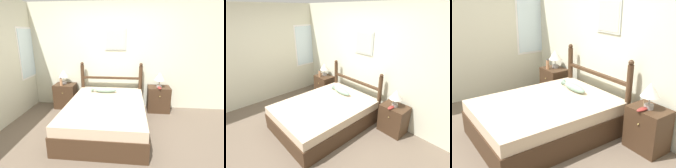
{
  "view_description": "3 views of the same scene",
  "coord_description": "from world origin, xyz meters",
  "views": [
    {
      "loc": [
        0.37,
        -2.57,
        1.83
      ],
      "look_at": [
        0.02,
        0.93,
        0.8
      ],
      "focal_mm": 28.0,
      "sensor_mm": 36.0,
      "label": 1
    },
    {
      "loc": [
        2.55,
        -1.43,
        2.41
      ],
      "look_at": [
        -0.16,
        1.05,
        0.81
      ],
      "focal_mm": 28.0,
      "sensor_mm": 36.0,
      "label": 2
    },
    {
      "loc": [
        3.0,
        -1.25,
        2.05
      ],
      "look_at": [
        -0.13,
        0.94,
        0.7
      ],
      "focal_mm": 42.0,
      "sensor_mm": 36.0,
      "label": 3
    }
  ],
  "objects": [
    {
      "name": "bottle",
      "position": [
        -1.27,
        1.35,
        0.7
      ],
      "size": [
        0.06,
        0.06,
        0.21
      ],
      "color": "tan",
      "rests_on": "nightstand_left"
    },
    {
      "name": "table_lamp_right",
      "position": [
        1.08,
        1.45,
        0.85
      ],
      "size": [
        0.25,
        0.25,
        0.36
      ],
      "color": "gray",
      "rests_on": "nightstand_right"
    },
    {
      "name": "ground_plane",
      "position": [
        0.0,
        0.0,
        0.0
      ],
      "size": [
        16.0,
        16.0,
        0.0
      ],
      "primitive_type": "plane",
      "color": "brown"
    },
    {
      "name": "nightstand_right",
      "position": [
        1.09,
        1.47,
        0.3
      ],
      "size": [
        0.51,
        0.42,
        0.61
      ],
      "color": "#3D2819",
      "rests_on": "ground_plane"
    },
    {
      "name": "table_lamp_left",
      "position": [
        -1.26,
        1.52,
        0.85
      ],
      "size": [
        0.25,
        0.25,
        0.36
      ],
      "color": "gray",
      "rests_on": "nightstand_left"
    },
    {
      "name": "wall_back",
      "position": [
        0.0,
        1.73,
        1.28
      ],
      "size": [
        6.4,
        0.08,
        2.55
      ],
      "color": "beige",
      "rests_on": "ground_plane"
    },
    {
      "name": "nightstand_left",
      "position": [
        -1.22,
        1.47,
        0.3
      ],
      "size": [
        0.51,
        0.42,
        0.61
      ],
      "color": "#3D2819",
      "rests_on": "ground_plane"
    },
    {
      "name": "headboard",
      "position": [
        -0.07,
        1.55,
        0.62
      ],
      "size": [
        1.51,
        0.09,
        1.16
      ],
      "color": "#3D2819",
      "rests_on": "ground_plane"
    },
    {
      "name": "wall_left",
      "position": [
        -2.13,
        0.03,
        1.28
      ],
      "size": [
        0.08,
        6.4,
        2.55
      ],
      "color": "beige",
      "rests_on": "ground_plane"
    },
    {
      "name": "fish_pillow",
      "position": [
        -0.19,
        1.18,
        0.58
      ],
      "size": [
        0.57,
        0.15,
        0.12
      ],
      "color": "gray",
      "rests_on": "bed"
    },
    {
      "name": "bed",
      "position": [
        -0.07,
        0.57,
        0.26
      ],
      "size": [
        1.51,
        2.05,
        0.53
      ],
      "color": "#3D2819",
      "rests_on": "ground_plane"
    },
    {
      "name": "model_boat",
      "position": [
        1.07,
        1.35,
        0.63
      ],
      "size": [
        0.08,
        0.23,
        0.16
      ],
      "color": "maroon",
      "rests_on": "nightstand_right"
    }
  ]
}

